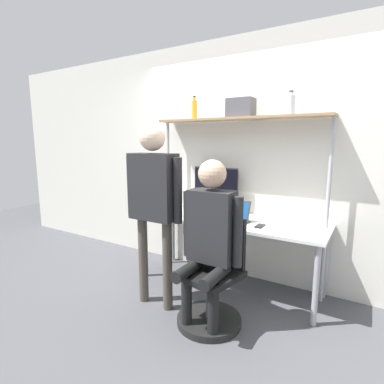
% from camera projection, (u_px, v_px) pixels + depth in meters
% --- Properties ---
extents(ground_plane, '(12.00, 12.00, 0.00)m').
position_uv_depth(ground_plane, '(213.00, 300.00, 3.01)').
color(ground_plane, '#4C4C51').
extents(wall_back, '(8.00, 0.06, 2.70)m').
position_uv_depth(wall_back, '(244.00, 161.00, 3.39)').
color(wall_back, silver).
rests_on(wall_back, ground_plane).
extents(desk, '(1.99, 0.68, 0.76)m').
position_uv_depth(desk, '(229.00, 225.00, 3.19)').
color(desk, silver).
rests_on(desk, ground_plane).
extents(shelf_unit, '(1.89, 0.29, 1.82)m').
position_uv_depth(shelf_unit, '(238.00, 141.00, 3.19)').
color(shelf_unit, '#997A56').
rests_on(shelf_unit, ground_plane).
extents(monitor, '(0.55, 0.18, 0.52)m').
position_uv_depth(monitor, '(215.00, 187.00, 3.46)').
color(monitor, '#333338').
rests_on(monitor, desk).
extents(laptop, '(0.29, 0.22, 0.21)m').
position_uv_depth(laptop, '(234.00, 216.00, 3.04)').
color(laptop, '#333338').
rests_on(laptop, desk).
extents(cell_phone, '(0.07, 0.15, 0.01)m').
position_uv_depth(cell_phone, '(260.00, 226.00, 2.88)').
color(cell_phone, black).
rests_on(cell_phone, desk).
extents(office_chair, '(0.56, 0.56, 0.93)m').
position_uv_depth(office_chair, '(212.00, 291.00, 2.60)').
color(office_chair, black).
rests_on(office_chair, ground_plane).
extents(person_seated, '(0.55, 0.48, 1.43)m').
position_uv_depth(person_seated, '(210.00, 230.00, 2.47)').
color(person_seated, black).
rests_on(person_seated, ground_plane).
extents(person_standing, '(0.62, 0.23, 1.72)m').
position_uv_depth(person_standing, '(153.00, 193.00, 2.74)').
color(person_standing, '#4C473D').
rests_on(person_standing, ground_plane).
extents(bottle_clear, '(0.09, 0.09, 0.23)m').
position_uv_depth(bottle_clear, '(290.00, 105.00, 2.87)').
color(bottle_clear, silver).
rests_on(bottle_clear, shelf_unit).
extents(bottle_amber, '(0.06, 0.06, 0.26)m').
position_uv_depth(bottle_amber, '(194.00, 110.00, 3.42)').
color(bottle_amber, gold).
rests_on(bottle_amber, shelf_unit).
extents(storage_box, '(0.28, 0.18, 0.20)m').
position_uv_depth(storage_box, '(241.00, 108.00, 3.13)').
color(storage_box, '#4C4C51').
rests_on(storage_box, shelf_unit).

